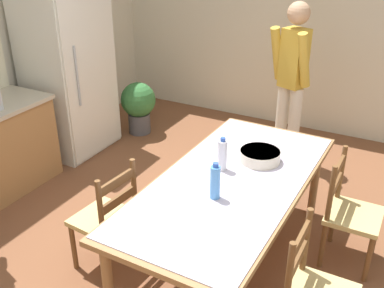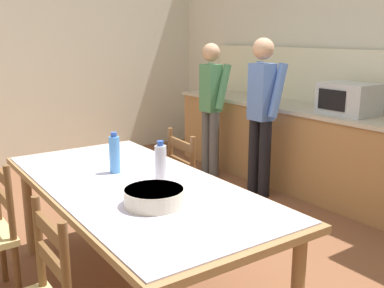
% 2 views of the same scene
% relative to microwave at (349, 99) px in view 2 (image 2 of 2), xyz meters
% --- Properties ---
extents(ground_plane, '(8.32, 8.32, 0.00)m').
position_rel_microwave_xyz_m(ground_plane, '(-0.02, -2.21, -1.04)').
color(ground_plane, brown).
extents(wall_back, '(6.52, 0.12, 2.90)m').
position_rel_microwave_xyz_m(wall_back, '(-0.02, 0.45, 0.41)').
color(wall_back, beige).
rests_on(wall_back, ground).
extents(wall_left, '(0.12, 5.20, 2.90)m').
position_rel_microwave_xyz_m(wall_left, '(-3.28, -2.21, 0.41)').
color(wall_left, beige).
rests_on(wall_left, ground).
extents(kitchen_counter, '(3.16, 0.66, 0.89)m').
position_rel_microwave_xyz_m(kitchen_counter, '(-0.80, 0.02, -0.59)').
color(kitchen_counter, '#9E7042').
rests_on(kitchen_counter, ground).
extents(counter_splashback, '(3.12, 0.03, 0.60)m').
position_rel_microwave_xyz_m(counter_splashback, '(-0.79, 0.33, 0.15)').
color(counter_splashback, beige).
rests_on(counter_splashback, kitchen_counter).
extents(microwave, '(0.50, 0.39, 0.30)m').
position_rel_microwave_xyz_m(microwave, '(0.00, 0.00, 0.00)').
color(microwave, '#B2B7BC').
rests_on(microwave, kitchen_counter).
extents(dining_table, '(2.16, 1.04, 0.76)m').
position_rel_microwave_xyz_m(dining_table, '(0.29, -2.47, -0.35)').
color(dining_table, olive).
rests_on(dining_table, ground).
extents(bottle_near_centre, '(0.07, 0.07, 0.27)m').
position_rel_microwave_xyz_m(bottle_near_centre, '(0.02, -2.47, -0.16)').
color(bottle_near_centre, '#4C8ED6').
rests_on(bottle_near_centre, dining_table).
extents(bottle_off_centre, '(0.07, 0.07, 0.27)m').
position_rel_microwave_xyz_m(bottle_off_centre, '(0.40, -2.35, -0.16)').
color(bottle_off_centre, silver).
rests_on(bottle_off_centre, dining_table).
extents(serving_bowl, '(0.32, 0.32, 0.09)m').
position_rel_microwave_xyz_m(serving_bowl, '(0.66, -2.55, -0.23)').
color(serving_bowl, beige).
rests_on(serving_bowl, dining_table).
extents(chair_side_far_left, '(0.45, 0.44, 0.91)m').
position_rel_microwave_xyz_m(chair_side_far_left, '(-0.18, -1.67, -0.60)').
color(chair_side_far_left, brown).
rests_on(chair_side_far_left, ground).
extents(person_at_sink, '(0.39, 0.27, 1.55)m').
position_rel_microwave_xyz_m(person_at_sink, '(-1.50, -0.50, -0.17)').
color(person_at_sink, '#4C4C4C').
rests_on(person_at_sink, ground).
extents(person_at_counter, '(0.40, 0.28, 1.61)m').
position_rel_microwave_xyz_m(person_at_counter, '(-0.64, -0.52, -0.14)').
color(person_at_counter, black).
rests_on(person_at_counter, ground).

